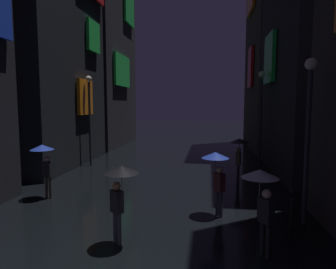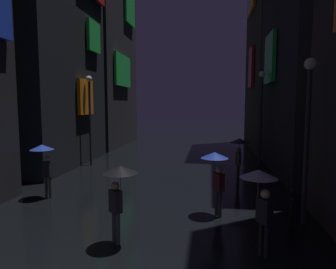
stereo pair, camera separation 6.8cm
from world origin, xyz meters
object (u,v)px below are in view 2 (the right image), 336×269
pedestrian_near_crossing_black (119,183)px  streetlamp_left_far (90,110)px  pedestrian_midstreet_centre_black (239,148)px  streetlamp_right_far (261,108)px  pedestrian_midstreet_left_blue (216,166)px  pedestrian_foreground_right_clear (260,189)px  bicycle_parked_at_storefront (291,212)px  pedestrian_far_right_blue (44,156)px  streetlamp_right_near (308,121)px

pedestrian_near_crossing_black → streetlamp_left_far: size_ratio=0.40×
pedestrian_midstreet_centre_black → streetlamp_right_far: bearing=68.0°
pedestrian_midstreet_left_blue → pedestrian_midstreet_centre_black: bearing=75.0°
pedestrian_near_crossing_black → streetlamp_right_far: size_ratio=0.38×
pedestrian_midstreet_left_blue → streetlamp_right_far: (2.69, 8.07, 1.80)m
pedestrian_foreground_right_clear → pedestrian_midstreet_centre_black: bearing=88.9°
pedestrian_near_crossing_black → pedestrian_midstreet_centre_black: 7.61m
pedestrian_foreground_right_clear → bicycle_parked_at_storefront: size_ratio=1.19×
pedestrian_near_crossing_black → pedestrian_foreground_right_clear: bearing=-1.0°
pedestrian_midstreet_centre_black → pedestrian_far_right_blue: same height
streetlamp_right_far → pedestrian_midstreet_left_blue: bearing=-108.4°
pedestrian_midstreet_centre_black → streetlamp_right_near: bearing=-71.1°
streetlamp_left_far → pedestrian_midstreet_centre_black: bearing=-20.0°
pedestrian_far_right_blue → pedestrian_foreground_right_clear: size_ratio=1.00×
pedestrian_near_crossing_black → pedestrian_midstreet_left_blue: (2.53, 2.45, 0.00)m
pedestrian_foreground_right_clear → streetlamp_right_near: 3.15m
pedestrian_midstreet_left_blue → pedestrian_far_right_blue: bearing=171.8°
streetlamp_right_near → streetlamp_left_far: streetlamp_left_far is taller
pedestrian_midstreet_left_blue → streetlamp_right_far: streetlamp_right_far is taller
pedestrian_far_right_blue → streetlamp_right_near: (9.30, -1.28, 1.52)m
streetlamp_right_near → streetlamp_left_far: bearing=142.7°
pedestrian_midstreet_left_blue → pedestrian_near_crossing_black: bearing=-135.9°
pedestrian_midstreet_centre_black → pedestrian_foreground_right_clear: 6.73m
pedestrian_near_crossing_black → streetlamp_left_far: 10.98m
pedestrian_foreground_right_clear → bicycle_parked_at_storefront: (1.28, 2.06, -1.28)m
pedestrian_midstreet_left_blue → streetlamp_left_far: bearing=135.1°
pedestrian_midstreet_left_blue → streetlamp_right_far: bearing=71.6°
pedestrian_midstreet_centre_black → pedestrian_far_right_blue: bearing=-157.1°
pedestrian_midstreet_centre_black → streetlamp_right_near: streetlamp_right_near is taller
pedestrian_foreground_right_clear → streetlamp_right_near: size_ratio=0.42×
pedestrian_far_right_blue → pedestrian_midstreet_left_blue: same height
pedestrian_near_crossing_black → pedestrian_midstreet_left_blue: size_ratio=1.00×
bicycle_parked_at_storefront → pedestrian_far_right_blue: bearing=171.0°
pedestrian_midstreet_left_blue → streetlamp_right_near: bearing=-6.8°
streetlamp_right_far → pedestrian_near_crossing_black: bearing=-116.4°
pedestrian_near_crossing_black → pedestrian_midstreet_centre_black: size_ratio=1.00×
pedestrian_midstreet_left_blue → streetlamp_right_near: 3.11m
streetlamp_right_far → streetlamp_right_near: 8.40m
pedestrian_midstreet_centre_black → pedestrian_foreground_right_clear: same height
pedestrian_midstreet_centre_black → streetlamp_right_near: (1.56, -4.54, 1.52)m
bicycle_parked_at_storefront → streetlamp_left_far: streetlamp_left_far is taller
pedestrian_far_right_blue → pedestrian_foreground_right_clear: 8.37m
pedestrian_foreground_right_clear → bicycle_parked_at_storefront: pedestrian_foreground_right_clear is taller
pedestrian_midstreet_centre_black → pedestrian_foreground_right_clear: bearing=-91.1°
pedestrian_near_crossing_black → pedestrian_far_right_blue: same height
pedestrian_far_right_blue → streetlamp_right_far: (9.30, 7.12, 1.80)m
pedestrian_foreground_right_clear → streetlamp_right_far: bearing=81.0°
pedestrian_near_crossing_black → streetlamp_right_far: bearing=63.6°
pedestrian_near_crossing_black → pedestrian_midstreet_centre_black: same height
streetlamp_right_near → streetlamp_left_far: 12.57m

